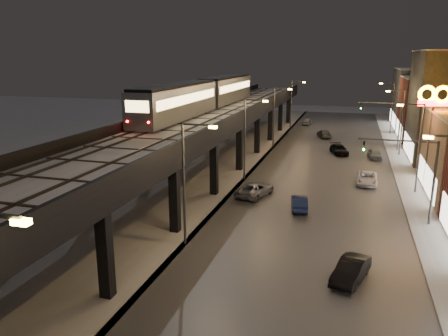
# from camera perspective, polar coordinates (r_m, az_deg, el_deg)

# --- Properties ---
(road_surface) EXTENTS (17.00, 120.00, 0.06)m
(road_surface) POSITION_cam_1_polar(r_m,az_deg,el_deg) (51.48, 12.63, -1.00)
(road_surface) COLOR #46474D
(road_surface) RESTS_ON ground
(sidewalk_right) EXTENTS (4.00, 120.00, 0.14)m
(sidewalk_right) POSITION_cam_1_polar(r_m,az_deg,el_deg) (51.86, 23.71, -1.73)
(sidewalk_right) COLOR #9FA1A8
(sidewalk_right) RESTS_ON ground
(under_viaduct_pavement) EXTENTS (11.00, 120.00, 0.06)m
(under_viaduct_pavement) POSITION_cam_1_polar(r_m,az_deg,el_deg) (53.96, -1.80, 0.06)
(under_viaduct_pavement) COLOR #9FA1A8
(under_viaduct_pavement) RESTS_ON ground
(elevated_viaduct) EXTENTS (9.00, 100.00, 6.30)m
(elevated_viaduct) POSITION_cam_1_polar(r_m,az_deg,el_deg) (49.90, -2.99, 5.42)
(elevated_viaduct) COLOR black
(elevated_viaduct) RESTS_ON ground
(viaduct_trackbed) EXTENTS (8.40, 100.00, 0.32)m
(viaduct_trackbed) POSITION_cam_1_polar(r_m,az_deg,el_deg) (49.91, -2.96, 6.31)
(viaduct_trackbed) COLOR #B2B7C1
(viaduct_trackbed) RESTS_ON elevated_viaduct
(viaduct_parapet_streetside) EXTENTS (0.30, 100.00, 1.10)m
(viaduct_parapet_streetside) POSITION_cam_1_polar(r_m,az_deg,el_deg) (48.61, 1.93, 6.66)
(viaduct_parapet_streetside) COLOR black
(viaduct_parapet_streetside) RESTS_ON elevated_viaduct
(viaduct_parapet_far) EXTENTS (0.30, 100.00, 1.10)m
(viaduct_parapet_far) POSITION_cam_1_polar(r_m,az_deg,el_deg) (51.46, -7.55, 6.98)
(viaduct_parapet_far) COLOR black
(viaduct_parapet_far) RESTS_ON elevated_viaduct
(building_e) EXTENTS (12.20, 12.20, 10.16)m
(building_e) POSITION_cam_1_polar(r_m,az_deg,el_deg) (78.26, 26.54, 6.80)
(building_e) COLOR #5D1F1B
(building_e) RESTS_ON ground
(building_f) EXTENTS (12.20, 16.20, 11.16)m
(building_f) POSITION_cam_1_polar(r_m,az_deg,el_deg) (91.96, 25.15, 8.19)
(building_f) COLOR #3D3D41
(building_f) RESTS_ON ground
(streetlight_left_1) EXTENTS (2.57, 0.28, 9.00)m
(streetlight_left_1) POSITION_cam_1_polar(r_m,az_deg,el_deg) (30.78, -4.82, -1.02)
(streetlight_left_1) COLOR #38383A
(streetlight_left_1) RESTS_ON ground
(streetlight_left_2) EXTENTS (2.57, 0.28, 9.00)m
(streetlight_left_2) POSITION_cam_1_polar(r_m,az_deg,el_deg) (47.60, 3.04, 4.52)
(streetlight_left_2) COLOR #38383A
(streetlight_left_2) RESTS_ON ground
(streetlight_right_2) EXTENTS (2.56, 0.28, 9.00)m
(streetlight_right_2) POSITION_cam_1_polar(r_m,az_deg,el_deg) (46.77, 23.96, 3.11)
(streetlight_right_2) COLOR #38383A
(streetlight_right_2) RESTS_ON ground
(streetlight_left_3) EXTENTS (2.57, 0.28, 9.00)m
(streetlight_left_3) POSITION_cam_1_polar(r_m,az_deg,el_deg) (65.06, 6.78, 7.10)
(streetlight_left_3) COLOR #38383A
(streetlight_left_3) RESTS_ON ground
(streetlight_right_3) EXTENTS (2.56, 0.28, 9.00)m
(streetlight_right_3) POSITION_cam_1_polar(r_m,az_deg,el_deg) (64.45, 22.06, 6.09)
(streetlight_right_3) COLOR #38383A
(streetlight_right_3) RESTS_ON ground
(streetlight_left_4) EXTENTS (2.57, 0.28, 9.00)m
(streetlight_left_4) POSITION_cam_1_polar(r_m,az_deg,el_deg) (82.75, 8.95, 8.58)
(streetlight_left_4) COLOR #38383A
(streetlight_left_4) RESTS_ON ground
(streetlight_right_4) EXTENTS (2.56, 0.28, 9.00)m
(streetlight_right_4) POSITION_cam_1_polar(r_m,az_deg,el_deg) (82.27, 20.97, 7.78)
(streetlight_right_4) COLOR #38383A
(streetlight_right_4) RESTS_ON ground
(traffic_light_rig_a) EXTENTS (6.10, 0.34, 7.00)m
(traffic_light_rig_a) POSITION_cam_1_polar(r_m,az_deg,el_deg) (38.07, 24.12, -0.39)
(traffic_light_rig_a) COLOR #38383A
(traffic_light_rig_a) RESTS_ON ground
(traffic_light_rig_b) EXTENTS (6.10, 0.34, 7.00)m
(traffic_light_rig_b) POSITION_cam_1_polar(r_m,az_deg,el_deg) (67.43, 21.03, 5.87)
(traffic_light_rig_b) COLOR #38383A
(traffic_light_rig_b) RESTS_ON ground
(subway_train) EXTENTS (3.19, 38.93, 3.82)m
(subway_train) POSITION_cam_1_polar(r_m,az_deg,el_deg) (58.77, -2.42, 9.63)
(subway_train) COLOR gray
(subway_train) RESTS_ON viaduct_trackbed
(car_near_white) EXTENTS (1.97, 4.01, 1.27)m
(car_near_white) POSITION_cam_1_polar(r_m,az_deg,el_deg) (39.75, 9.83, -4.54)
(car_near_white) COLOR #141F48
(car_near_white) RESTS_ON ground
(car_mid_silver) EXTENTS (3.56, 5.45, 1.40)m
(car_mid_silver) POSITION_cam_1_polar(r_m,az_deg,el_deg) (42.98, 4.07, -2.81)
(car_mid_silver) COLOR gray
(car_mid_silver) RESTS_ON ground
(car_mid_dark) EXTENTS (2.94, 4.86, 1.32)m
(car_mid_dark) POSITION_cam_1_polar(r_m,az_deg,el_deg) (75.91, 12.96, 4.38)
(car_mid_dark) COLOR #4A4B4F
(car_mid_dark) RESTS_ON ground
(car_far_white) EXTENTS (1.81, 3.91, 1.30)m
(car_far_white) POSITION_cam_1_polar(r_m,az_deg,el_deg) (89.46, 10.80, 5.97)
(car_far_white) COLOR #92959E
(car_far_white) RESTS_ON ground
(car_onc_silver) EXTENTS (2.55, 4.32, 1.35)m
(car_onc_silver) POSITION_cam_1_polar(r_m,az_deg,el_deg) (28.45, 16.24, -12.78)
(car_onc_silver) COLOR black
(car_onc_silver) RESTS_ON ground
(car_onc_dark) EXTENTS (2.22, 4.60, 1.26)m
(car_onc_dark) POSITION_cam_1_polar(r_m,az_deg,el_deg) (49.27, 18.16, -1.34)
(car_onc_dark) COLOR silver
(car_onc_dark) RESTS_ON ground
(car_onc_white) EXTENTS (3.13, 4.85, 1.31)m
(car_onc_white) POSITION_cam_1_polar(r_m,az_deg,el_deg) (63.20, 14.79, 2.30)
(car_onc_white) COLOR black
(car_onc_white) RESTS_ON ground
(car_onc_red) EXTENTS (2.01, 3.86, 1.25)m
(car_onc_red) POSITION_cam_1_polar(r_m,az_deg,el_deg) (61.87, 19.09, 1.70)
(car_onc_red) COLOR gray
(car_onc_red) RESTS_ON ground
(sign_mcdonalds) EXTENTS (3.16, 0.74, 10.63)m
(sign_mcdonalds) POSITION_cam_1_polar(r_m,az_deg,el_deg) (47.97, 25.69, 7.43)
(sign_mcdonalds) COLOR #38383A
(sign_mcdonalds) RESTS_ON ground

